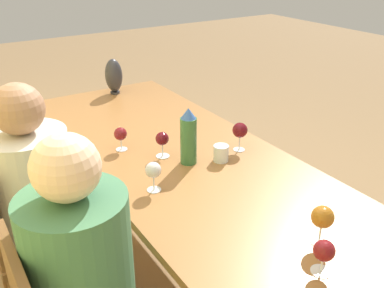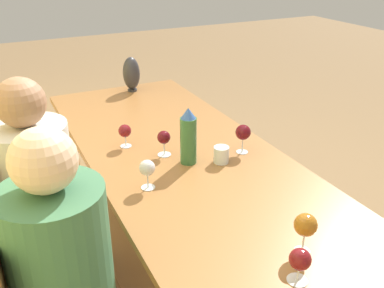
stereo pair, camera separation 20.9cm
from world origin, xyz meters
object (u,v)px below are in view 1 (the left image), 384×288
(water_bottle, at_px, (188,137))
(wine_glass_0, at_px, (323,218))
(wine_glass_1, at_px, (324,251))
(wine_glass_3, at_px, (162,140))
(person_near, at_px, (87,283))
(water_tumbler, at_px, (221,153))
(wine_glass_5, at_px, (240,131))
(wine_glass_4, at_px, (121,134))
(chair_far, at_px, (25,232))
(vase, at_px, (114,76))
(person_far, at_px, (38,199))
(wine_glass_2, at_px, (153,171))

(water_bottle, relative_size, wine_glass_0, 1.86)
(wine_glass_1, bearing_deg, wine_glass_3, 2.01)
(wine_glass_0, bearing_deg, person_near, 66.25)
(water_tumbler, bearing_deg, wine_glass_5, -72.62)
(wine_glass_4, relative_size, chair_far, 0.14)
(vase, bearing_deg, wine_glass_5, -171.43)
(wine_glass_0, relative_size, chair_far, 0.18)
(wine_glass_4, bearing_deg, water_tumbler, -136.16)
(wine_glass_1, distance_m, person_far, 1.32)
(wine_glass_0, height_order, person_far, person_far)
(wine_glass_2, bearing_deg, wine_glass_4, -5.79)
(vase, xyz_separation_m, wine_glass_4, (-0.90, 0.35, -0.04))
(water_tumbler, xyz_separation_m, wine_glass_4, (0.39, 0.38, 0.05))
(wine_glass_1, distance_m, wine_glass_3, 1.05)
(wine_glass_0, bearing_deg, wine_glass_3, 9.00)
(wine_glass_1, bearing_deg, chair_far, 33.89)
(wine_glass_0, relative_size, person_far, 0.13)
(wine_glass_4, height_order, wine_glass_5, wine_glass_5)
(water_tumbler, xyz_separation_m, person_far, (0.28, 0.86, -0.13))
(wine_glass_4, bearing_deg, wine_glass_3, -141.79)
(wine_glass_1, height_order, chair_far, chair_far)
(wine_glass_5, distance_m, person_far, 1.06)
(wine_glass_1, bearing_deg, wine_glass_0, -44.96)
(vase, distance_m, person_near, 1.88)
(vase, height_order, chair_far, vase)
(chair_far, bearing_deg, water_bottle, -104.64)
(wine_glass_4, xyz_separation_m, wine_glass_5, (-0.34, -0.53, 0.02))
(person_near, bearing_deg, chair_far, 7.11)
(water_tumbler, xyz_separation_m, wine_glass_5, (0.05, -0.16, 0.07))
(water_bottle, xyz_separation_m, wine_glass_5, (-0.02, -0.31, -0.03))
(wine_glass_4, height_order, person_near, person_near)
(wine_glass_0, distance_m, chair_far, 1.38)
(wine_glass_3, bearing_deg, wine_glass_4, 38.21)
(wine_glass_0, bearing_deg, water_tumbler, -6.19)
(vase, xyz_separation_m, person_far, (-1.01, 0.83, -0.22))
(wine_glass_4, relative_size, wine_glass_5, 0.82)
(wine_glass_5, height_order, person_far, person_far)
(wine_glass_2, distance_m, person_near, 0.57)
(vase, distance_m, wine_glass_4, 0.96)
(chair_far, bearing_deg, wine_glass_4, -78.97)
(chair_far, bearing_deg, wine_glass_5, -101.87)
(wine_glass_2, bearing_deg, wine_glass_3, -35.56)
(wine_glass_5, distance_m, chair_far, 1.18)
(wine_glass_2, distance_m, wine_glass_4, 0.46)
(water_tumbler, distance_m, wine_glass_2, 0.43)
(water_tumbler, height_order, wine_glass_5, wine_glass_5)
(person_near, distance_m, person_far, 0.67)
(wine_glass_0, distance_m, wine_glass_5, 0.82)
(person_near, relative_size, person_far, 1.02)
(wine_glass_5, relative_size, person_near, 0.13)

